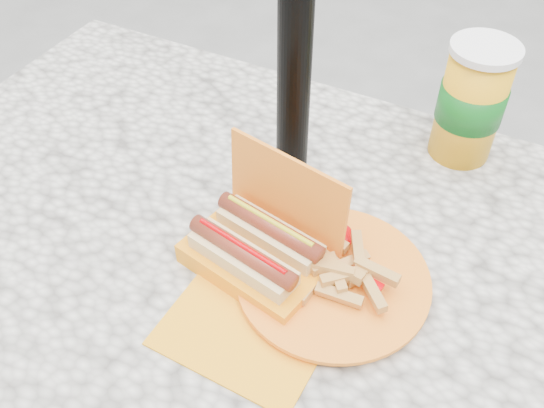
% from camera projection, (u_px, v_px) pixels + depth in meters
% --- Properties ---
extents(picnic_table, '(1.20, 0.80, 0.75)m').
position_uv_depth(picnic_table, '(246.00, 276.00, 0.97)').
color(picnic_table, beige).
rests_on(picnic_table, ground).
extents(hotdog_box, '(0.21, 0.17, 0.16)m').
position_uv_depth(hotdog_box, '(259.00, 249.00, 0.82)').
color(hotdog_box, orange).
rests_on(hotdog_box, picnic_table).
extents(fries_plate, '(0.30, 0.33, 0.05)m').
position_uv_depth(fries_plate, '(327.00, 280.00, 0.81)').
color(fries_plate, orange).
rests_on(fries_plate, picnic_table).
extents(soda_cup, '(0.11, 0.11, 0.20)m').
position_uv_depth(soda_cup, '(471.00, 102.00, 0.95)').
color(soda_cup, '#F0A312').
rests_on(soda_cup, picnic_table).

